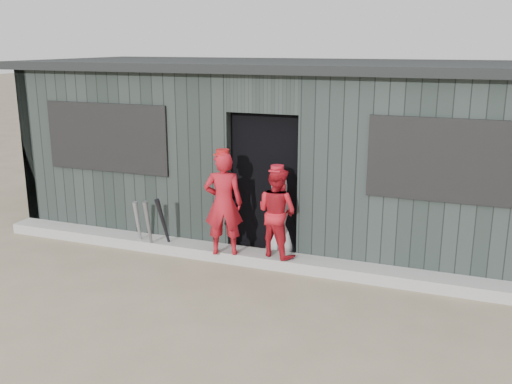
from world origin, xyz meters
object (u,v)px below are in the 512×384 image
at_px(bat_mid, 149,227).
at_px(bat_right, 164,226).
at_px(player_red_left, 223,203).
at_px(player_grey_back, 281,216).
at_px(dugout, 295,148).
at_px(bat_left, 138,225).
at_px(player_red_right, 277,212).

xyz_separation_m(bat_mid, bat_right, (0.21, 0.07, 0.03)).
relative_size(bat_mid, player_red_left, 0.56).
xyz_separation_m(player_red_left, player_grey_back, (0.61, 0.58, -0.27)).
distance_m(bat_mid, player_grey_back, 1.86).
height_order(bat_mid, dugout, dugout).
xyz_separation_m(bat_left, bat_right, (0.42, -0.00, 0.05)).
bearing_deg(player_red_right, bat_right, 25.44).
distance_m(bat_right, player_red_left, 1.03).
bearing_deg(player_red_left, bat_left, -21.66).
bearing_deg(player_grey_back, bat_right, 26.94).
bearing_deg(bat_right, player_red_left, -3.06).
distance_m(bat_left, player_red_right, 2.07).
bearing_deg(bat_right, bat_mid, -160.94).
height_order(bat_left, dugout, dugout).
distance_m(bat_left, player_grey_back, 2.04).
bearing_deg(player_grey_back, player_red_left, 51.63).
height_order(bat_mid, player_grey_back, player_grey_back).
relative_size(player_red_right, player_grey_back, 1.03).
bearing_deg(bat_mid, dugout, 50.77).
xyz_separation_m(player_grey_back, dugout, (-0.21, 1.28, 0.71)).
relative_size(bat_right, player_grey_back, 0.74).
distance_m(bat_mid, dugout, 2.59).
relative_size(bat_left, player_grey_back, 0.65).
height_order(bat_left, player_grey_back, player_grey_back).
bearing_deg(player_red_right, bat_left, 24.36).
xyz_separation_m(bat_left, bat_mid, (0.21, -0.07, 0.02)).
xyz_separation_m(player_red_left, player_red_right, (0.68, 0.19, -0.10)).
relative_size(bat_left, player_red_left, 0.54).
relative_size(bat_mid, player_red_right, 0.65).
relative_size(bat_left, bat_right, 0.87).
distance_m(bat_left, dugout, 2.68).
xyz_separation_m(bat_mid, player_grey_back, (1.75, 0.60, 0.19)).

